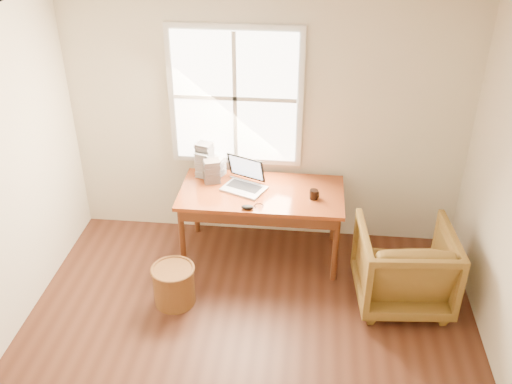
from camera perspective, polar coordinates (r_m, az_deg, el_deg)
room_shell at (r=3.89m, az=-2.05°, el=-4.85°), size 4.04×4.54×2.64m
desk at (r=5.57m, az=0.56°, el=-0.10°), size 1.60×0.80×0.04m
armchair at (r=5.35m, az=14.56°, el=-7.13°), size 0.89×0.91×0.77m
wicker_stool at (r=5.33m, az=-8.20°, el=-9.23°), size 0.45×0.45×0.37m
laptop at (r=5.51m, az=-1.22°, el=1.68°), size 0.57×0.59×0.32m
mouse at (r=5.28m, az=-0.86°, el=-1.52°), size 0.12×0.07×0.04m
coffee_mug at (r=5.45m, az=5.79°, el=-0.24°), size 0.09×0.09×0.09m
cd_stack_a at (r=5.79m, az=-5.29°, el=2.79°), size 0.16×0.14×0.27m
cd_stack_b at (r=5.69m, az=-4.46°, el=2.10°), size 0.19×0.18×0.24m
cd_stack_c at (r=5.81m, az=-5.13°, el=3.32°), size 0.19×0.18×0.35m
cd_stack_d at (r=5.83m, az=-3.97°, el=2.61°), size 0.19×0.18×0.19m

